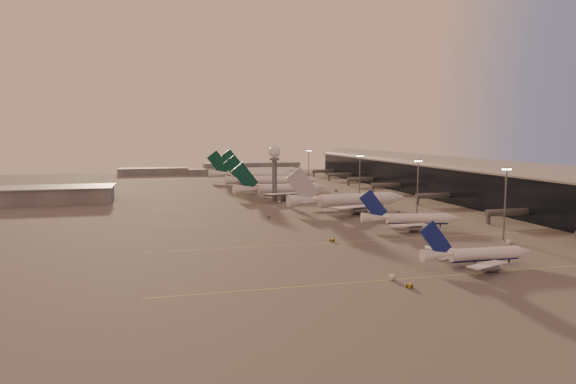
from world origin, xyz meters
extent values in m
plane|color=#545151|center=(0.00, 0.00, 0.00)|extent=(700.00, 700.00, 0.00)
cube|color=#DCCD4D|center=(30.00, -35.00, 0.01)|extent=(180.00, 0.25, 0.02)
cube|color=#DCCD4D|center=(30.00, 10.00, 0.01)|extent=(180.00, 0.25, 0.02)
cube|color=#DCCD4D|center=(30.00, 55.00, 0.01)|extent=(180.00, 0.25, 0.02)
cube|color=#DCCD4D|center=(30.00, 100.00, 0.01)|extent=(180.00, 0.25, 0.02)
cube|color=#DCCD4D|center=(30.00, 150.00, 0.01)|extent=(180.00, 0.25, 0.02)
cube|color=black|center=(108.00, 110.00, 9.00)|extent=(36.00, 360.00, 18.00)
cylinder|color=slate|center=(108.00, 110.00, 18.00)|extent=(10.08, 360.00, 10.08)
cube|color=slate|center=(108.00, 110.00, 18.20)|extent=(40.00, 362.00, 0.80)
cylinder|color=#5A5C61|center=(82.00, 28.00, 4.50)|extent=(22.00, 2.80, 2.80)
cube|color=#5A5C61|center=(72.00, 28.00, 2.20)|extent=(1.20, 1.20, 4.40)
cylinder|color=#5A5C61|center=(82.00, 86.00, 4.50)|extent=(22.00, 2.80, 2.80)
cube|color=#5A5C61|center=(72.00, 86.00, 2.20)|extent=(1.20, 1.20, 4.40)
cylinder|color=#5A5C61|center=(82.00, 142.00, 4.50)|extent=(22.00, 2.80, 2.80)
cube|color=#5A5C61|center=(72.00, 142.00, 2.20)|extent=(1.20, 1.20, 4.40)
cylinder|color=#5A5C61|center=(82.00, 184.00, 4.50)|extent=(22.00, 2.80, 2.80)
cube|color=#5A5C61|center=(72.00, 184.00, 2.20)|extent=(1.20, 1.20, 4.40)
cylinder|color=#5A5C61|center=(82.00, 226.00, 4.50)|extent=(22.00, 2.80, 2.80)
cube|color=#5A5C61|center=(72.00, 226.00, 2.20)|extent=(1.20, 1.20, 4.40)
cylinder|color=#5A5C61|center=(82.00, 266.00, 4.50)|extent=(22.00, 2.80, 2.80)
cube|color=#5A5C61|center=(72.00, 266.00, 2.20)|extent=(1.20, 1.20, 4.40)
cube|color=slate|center=(-120.00, 140.00, 4.00)|extent=(80.00, 25.00, 8.00)
cube|color=slate|center=(-120.00, 140.00, 8.20)|extent=(82.00, 27.00, 0.60)
cylinder|color=#5A5C61|center=(5.00, 120.00, 11.00)|extent=(2.60, 2.60, 22.00)
cylinder|color=#5A5C61|center=(5.00, 120.00, 22.50)|extent=(5.20, 5.20, 1.20)
sphere|color=white|center=(5.00, 120.00, 26.40)|extent=(6.40, 6.40, 6.40)
cylinder|color=#5A5C61|center=(5.00, 120.00, 30.10)|extent=(0.16, 0.16, 2.00)
cylinder|color=#5A5C61|center=(58.00, 0.00, 12.50)|extent=(0.56, 0.56, 25.00)
cube|color=#5A5C61|center=(58.00, 0.00, 24.50)|extent=(3.60, 0.25, 0.25)
sphere|color=#FFEABF|center=(56.50, 0.00, 24.10)|extent=(0.56, 0.56, 0.56)
sphere|color=#FFEABF|center=(57.50, 0.00, 24.10)|extent=(0.56, 0.56, 0.56)
sphere|color=#FFEABF|center=(58.50, 0.00, 24.10)|extent=(0.56, 0.56, 0.56)
sphere|color=#FFEABF|center=(59.50, 0.00, 24.10)|extent=(0.56, 0.56, 0.56)
cylinder|color=#5A5C61|center=(55.00, 55.00, 12.50)|extent=(0.56, 0.56, 25.00)
cube|color=#5A5C61|center=(55.00, 55.00, 24.50)|extent=(3.60, 0.25, 0.25)
sphere|color=#FFEABF|center=(53.50, 55.00, 24.10)|extent=(0.56, 0.56, 0.56)
sphere|color=#FFEABF|center=(54.50, 55.00, 24.10)|extent=(0.56, 0.56, 0.56)
sphere|color=#FFEABF|center=(55.50, 55.00, 24.10)|extent=(0.56, 0.56, 0.56)
sphere|color=#FFEABF|center=(56.50, 55.00, 24.10)|extent=(0.56, 0.56, 0.56)
cylinder|color=#5A5C61|center=(50.00, 110.00, 12.50)|extent=(0.56, 0.56, 25.00)
cube|color=#5A5C61|center=(50.00, 110.00, 24.50)|extent=(3.60, 0.25, 0.25)
sphere|color=#FFEABF|center=(48.50, 110.00, 24.10)|extent=(0.56, 0.56, 0.56)
sphere|color=#FFEABF|center=(49.50, 110.00, 24.10)|extent=(0.56, 0.56, 0.56)
sphere|color=#FFEABF|center=(50.50, 110.00, 24.10)|extent=(0.56, 0.56, 0.56)
sphere|color=#FFEABF|center=(51.50, 110.00, 24.10)|extent=(0.56, 0.56, 0.56)
cylinder|color=#5A5C61|center=(48.00, 200.00, 12.50)|extent=(0.56, 0.56, 25.00)
cube|color=#5A5C61|center=(48.00, 200.00, 24.50)|extent=(3.60, 0.25, 0.25)
sphere|color=#FFEABF|center=(46.50, 200.00, 24.10)|extent=(0.56, 0.56, 0.56)
sphere|color=#FFEABF|center=(47.50, 200.00, 24.10)|extent=(0.56, 0.56, 0.56)
sphere|color=#FFEABF|center=(48.50, 200.00, 24.10)|extent=(0.56, 0.56, 0.56)
sphere|color=#FFEABF|center=(49.50, 200.00, 24.10)|extent=(0.56, 0.56, 0.56)
cube|color=slate|center=(-60.00, 320.00, 3.00)|extent=(60.00, 18.00, 6.00)
cube|color=slate|center=(30.00, 330.00, 4.50)|extent=(90.00, 20.00, 9.00)
cube|color=slate|center=(-10.00, 310.00, 2.50)|extent=(40.00, 15.00, 5.00)
cylinder|color=white|center=(30.42, -28.67, 2.84)|extent=(20.49, 3.89, 3.48)
cylinder|color=navy|center=(30.42, -28.67, 2.05)|extent=(20.06, 2.91, 2.50)
cone|color=white|center=(42.61, -28.92, 2.84)|extent=(4.02, 3.56, 3.48)
cone|color=white|center=(15.93, -28.38, 3.27)|extent=(8.63, 3.65, 3.48)
cube|color=white|center=(25.24, -37.13, 2.23)|extent=(14.73, 9.73, 1.09)
cylinder|color=slate|center=(27.77, -35.15, 0.64)|extent=(4.00, 2.34, 2.26)
cube|color=slate|center=(27.77, -35.15, 1.62)|extent=(0.28, 0.23, 1.39)
cube|color=white|center=(25.58, -20.02, 2.23)|extent=(14.57, 10.19, 1.09)
cylinder|color=slate|center=(28.03, -22.09, 0.64)|extent=(4.00, 2.34, 2.26)
cube|color=slate|center=(28.03, -22.09, 1.62)|extent=(0.28, 0.23, 1.39)
cube|color=navy|center=(15.51, -28.37, 7.57)|extent=(9.55, 0.51, 10.36)
cube|color=white|center=(15.88, -32.33, 3.36)|extent=(4.21, 3.01, 0.23)
cube|color=white|center=(16.04, -24.43, 3.36)|extent=(4.19, 3.12, 0.23)
cylinder|color=black|center=(38.18, -28.83, 0.46)|extent=(0.46, 0.46, 0.92)
cylinder|color=black|center=(28.82, -26.63, 0.50)|extent=(1.02, 0.48, 1.01)
cylinder|color=black|center=(28.74, -30.65, 0.50)|extent=(1.02, 0.48, 1.01)
cylinder|color=white|center=(39.76, 26.37, 3.25)|extent=(23.72, 8.81, 3.98)
cylinder|color=navy|center=(39.76, 26.37, 2.35)|extent=(23.03, 7.62, 2.87)
cone|color=white|center=(53.42, 23.44, 3.25)|extent=(5.27, 4.85, 3.98)
cone|color=white|center=(23.52, 29.85, 3.75)|extent=(10.43, 5.96, 3.98)
cube|color=white|center=(32.08, 17.99, 2.55)|extent=(17.36, 8.41, 1.25)
cylinder|color=slate|center=(35.36, 19.65, 0.73)|extent=(4.97, 3.48, 2.59)
cube|color=slate|center=(35.36, 19.65, 1.86)|extent=(0.36, 0.32, 1.59)
cube|color=white|center=(36.20, 37.16, 2.55)|extent=(15.48, 13.91, 1.25)
cylinder|color=slate|center=(38.50, 34.30, 0.73)|extent=(4.97, 3.48, 2.59)
cube|color=slate|center=(38.50, 34.30, 1.86)|extent=(0.36, 0.32, 1.59)
cube|color=navy|center=(23.04, 29.96, 8.68)|extent=(10.77, 2.65, 11.88)
cube|color=white|center=(22.60, 25.42, 3.85)|extent=(4.81, 2.74, 0.26)
cube|color=white|center=(24.50, 34.27, 3.85)|extent=(4.61, 4.13, 0.26)
cylinder|color=black|center=(48.46, 24.50, 0.52)|extent=(0.52, 0.52, 1.05)
cylinder|color=black|center=(38.40, 29.02, 0.58)|extent=(1.24, 0.75, 1.15)
cylinder|color=black|center=(37.43, 24.51, 0.58)|extent=(1.24, 0.75, 1.15)
cylinder|color=white|center=(34.57, 76.06, 4.01)|extent=(37.32, 8.73, 5.78)
cylinder|color=white|center=(34.57, 76.06, 2.71)|extent=(36.45, 7.06, 4.16)
cone|color=white|center=(56.56, 77.84, 4.01)|extent=(7.60, 6.33, 5.78)
cone|color=white|center=(8.41, 73.96, 4.73)|extent=(15.92, 7.00, 5.78)
cube|color=white|center=(26.81, 60.01, 3.00)|extent=(25.67, 19.48, 1.72)
cylinder|color=slate|center=(30.98, 64.00, 0.65)|extent=(7.43, 4.32, 3.76)
cube|color=slate|center=(30.98, 64.00, 1.98)|extent=(0.30, 0.25, 2.31)
cube|color=white|center=(24.34, 90.66, 3.00)|extent=(26.80, 16.18, 1.72)
cylinder|color=slate|center=(29.09, 87.40, 0.65)|extent=(7.43, 4.32, 3.76)
cube|color=slate|center=(29.09, 87.40, 1.98)|extent=(0.30, 0.25, 2.31)
cube|color=#B7BAC0|center=(7.64, 73.89, 11.55)|extent=(15.99, 1.61, 17.15)
cube|color=white|center=(8.68, 66.80, 4.87)|extent=(7.53, 5.95, 0.23)
cube|color=white|center=(7.53, 81.06, 4.87)|extent=(7.64, 5.11, 0.23)
cylinder|color=black|center=(48.57, 77.19, 0.47)|extent=(0.47, 0.47, 0.93)
cylinder|color=black|center=(31.43, 77.87, 0.51)|extent=(1.06, 0.55, 1.02)
cylinder|color=black|center=(31.76, 73.78, 0.51)|extent=(1.06, 0.55, 1.02)
cylinder|color=white|center=(15.54, 132.21, 3.95)|extent=(35.05, 9.61, 5.59)
cylinder|color=white|center=(15.54, 132.21, 2.69)|extent=(34.17, 7.98, 4.02)
cone|color=white|center=(36.06, 134.64, 3.95)|extent=(7.31, 6.33, 5.59)
cone|color=white|center=(-8.86, 129.33, 4.65)|extent=(15.08, 7.25, 5.59)
cube|color=white|center=(8.78, 116.75, 2.97)|extent=(23.98, 19.11, 1.65)
cylinder|color=slate|center=(12.58, 120.66, 0.67)|extent=(7.08, 4.39, 3.63)
cube|color=slate|center=(12.58, 120.66, 1.99)|extent=(0.32, 0.27, 2.23)
cube|color=white|center=(5.36, 145.68, 2.97)|extent=(25.54, 14.55, 1.65)
cylinder|color=slate|center=(9.97, 142.76, 0.67)|extent=(7.08, 4.39, 3.63)
cube|color=slate|center=(9.97, 142.76, 1.99)|extent=(0.32, 0.27, 2.23)
cube|color=#07382E|center=(-9.59, 129.24, 11.32)|extent=(15.30, 2.14, 16.53)
cube|color=white|center=(-8.32, 122.64, 4.79)|extent=(7.00, 5.74, 0.24)
cube|color=white|center=(-9.89, 135.96, 4.79)|extent=(7.16, 4.58, 0.24)
cylinder|color=black|center=(28.61, 133.76, 0.48)|extent=(0.48, 0.48, 0.96)
cylinder|color=black|center=(12.52, 133.99, 0.53)|extent=(1.11, 0.60, 1.06)
cylinder|color=black|center=(13.02, 129.78, 0.53)|extent=(1.11, 0.60, 1.06)
cylinder|color=white|center=(20.26, 177.48, 4.25)|extent=(37.69, 9.45, 6.01)
cylinder|color=white|center=(20.26, 177.48, 2.90)|extent=(36.79, 7.70, 4.33)
cone|color=white|center=(42.42, 175.42, 4.25)|extent=(7.74, 6.66, 6.01)
cone|color=white|center=(-6.09, 179.94, 5.00)|extent=(16.13, 7.44, 6.01)
cube|color=white|center=(9.66, 162.72, 3.20)|extent=(27.40, 16.22, 1.78)
cylinder|color=slate|center=(14.55, 165.99, 0.73)|extent=(7.55, 4.56, 3.91)
cube|color=slate|center=(14.55, 165.99, 2.15)|extent=(0.33, 0.29, 2.41)
cube|color=white|center=(12.57, 193.95, 3.20)|extent=(26.07, 20.12, 1.78)
cylinder|color=slate|center=(16.77, 189.84, 0.73)|extent=(7.55, 4.56, 3.91)
cube|color=slate|center=(16.77, 189.84, 2.15)|extent=(0.33, 0.29, 2.41)
cube|color=#07382E|center=(-6.86, 180.01, 12.18)|extent=(16.51, 1.90, 17.80)
cube|color=white|center=(-7.02, 172.78, 5.15)|extent=(7.71, 5.08, 0.26)
cube|color=white|center=(-5.68, 187.15, 5.15)|extent=(7.57, 6.06, 0.26)
cylinder|color=black|center=(34.37, 176.17, 0.52)|extent=(0.52, 0.52, 1.04)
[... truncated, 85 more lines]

